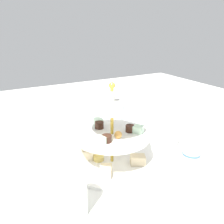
# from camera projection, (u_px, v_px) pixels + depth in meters

# --- Properties ---
(ground_plane) EXTENTS (2.40, 2.40, 0.00)m
(ground_plane) POSITION_uv_depth(u_px,v_px,m) (112.00, 163.00, 0.82)
(ground_plane) COLOR silver
(tiered_serving_stand) EXTENTS (0.30, 0.30, 0.28)m
(tiered_serving_stand) POSITION_uv_depth(u_px,v_px,m) (112.00, 141.00, 0.79)
(tiered_serving_stand) COLOR white
(tiered_serving_stand) RESTS_ON ground_plane
(water_glass_tall_right) EXTENTS (0.07, 0.07, 0.13)m
(water_glass_tall_right) POSITION_uv_depth(u_px,v_px,m) (73.00, 191.00, 0.58)
(water_glass_tall_right) COLOR silver
(water_glass_tall_right) RESTS_ON ground_plane
(water_glass_short_left) EXTENTS (0.06, 0.06, 0.08)m
(water_glass_short_left) POSITION_uv_depth(u_px,v_px,m) (170.00, 138.00, 0.91)
(water_glass_short_left) COLOR silver
(water_glass_short_left) RESTS_ON ground_plane
(teacup_with_saucer) EXTENTS (0.09, 0.09, 0.05)m
(teacup_with_saucer) POSITION_uv_depth(u_px,v_px,m) (191.00, 159.00, 0.80)
(teacup_with_saucer) COLOR white
(teacup_with_saucer) RESTS_ON ground_plane
(butter_knife_left) EXTENTS (0.13, 0.13, 0.00)m
(butter_knife_left) POSITION_uv_depth(u_px,v_px,m) (32.00, 153.00, 0.88)
(butter_knife_left) COLOR silver
(butter_knife_left) RESTS_ON ground_plane
(butter_knife_right) EXTENTS (0.17, 0.04, 0.00)m
(butter_knife_right) POSITION_uv_depth(u_px,v_px,m) (189.00, 211.00, 0.61)
(butter_knife_right) COLOR silver
(butter_knife_right) RESTS_ON ground_plane
(water_glass_mid_back) EXTENTS (0.06, 0.06, 0.10)m
(water_glass_mid_back) POSITION_uv_depth(u_px,v_px,m) (117.00, 124.00, 1.01)
(water_glass_mid_back) COLOR silver
(water_glass_mid_back) RESTS_ON ground_plane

